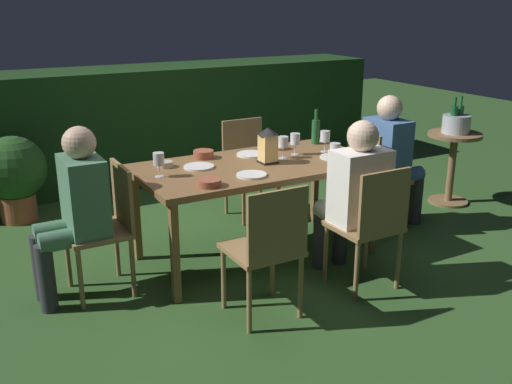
{
  "coord_description": "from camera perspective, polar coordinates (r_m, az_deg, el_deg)",
  "views": [
    {
      "loc": [
        -2.03,
        -3.61,
        1.88
      ],
      "look_at": [
        0.0,
        0.0,
        0.52
      ],
      "focal_mm": 40.83,
      "sensor_mm": 36.0,
      "label": 1
    }
  ],
  "objects": [
    {
      "name": "bowl_olives",
      "position": [
        4.25,
        -8.92,
        2.72
      ],
      "size": [
        0.12,
        0.12,
        0.04
      ],
      "color": "#BCAD8E",
      "rests_on": "dining_table"
    },
    {
      "name": "person_in_cream",
      "position": [
        4.03,
        9.53,
        -0.07
      ],
      "size": [
        0.38,
        0.47,
        1.15
      ],
      "color": "white",
      "rests_on": "ground"
    },
    {
      "name": "wine_glass_c",
      "position": [
        3.99,
        -9.51,
        3.09
      ],
      "size": [
        0.08,
        0.08,
        0.17
      ],
      "color": "silver",
      "rests_on": "dining_table"
    },
    {
      "name": "ice_bucket",
      "position": [
        5.82,
        19.03,
        6.47
      ],
      "size": [
        0.26,
        0.26,
        0.34
      ],
      "color": "#B2B7BF",
      "rests_on": "side_table"
    },
    {
      "name": "chair_side_right_b",
      "position": [
        5.27,
        -0.76,
        2.84
      ],
      "size": [
        0.42,
        0.4,
        0.87
      ],
      "color": "#937047",
      "rests_on": "ground"
    },
    {
      "name": "bowl_bread",
      "position": [
        3.77,
        -4.62,
        0.94
      ],
      "size": [
        0.16,
        0.16,
        0.05
      ],
      "color": "#9E5138",
      "rests_on": "dining_table"
    },
    {
      "name": "ground_plane",
      "position": [
        4.55,
        0.0,
        -6.22
      ],
      "size": [
        16.0,
        16.0,
        0.0
      ],
      "primitive_type": "plane",
      "color": "#2D5123"
    },
    {
      "name": "hedge_backdrop",
      "position": [
        6.53,
        -10.7,
        6.63
      ],
      "size": [
        5.36,
        0.8,
        1.21
      ],
      "primitive_type": "cube",
      "color": "#193816",
      "rests_on": "ground"
    },
    {
      "name": "potted_plant_by_hedge",
      "position": [
        5.54,
        -22.63,
        1.74
      ],
      "size": [
        0.57,
        0.57,
        0.77
      ],
      "color": "#9E5133",
      "rests_on": "ground"
    },
    {
      "name": "bowl_salad",
      "position": [
        4.72,
        2.32,
        4.54
      ],
      "size": [
        0.12,
        0.12,
        0.05
      ],
      "color": "#9E5138",
      "rests_on": "dining_table"
    },
    {
      "name": "wine_glass_a",
      "position": [
        4.24,
        7.74,
        4.08
      ],
      "size": [
        0.08,
        0.08,
        0.17
      ],
      "color": "silver",
      "rests_on": "dining_table"
    },
    {
      "name": "wine_glass_e",
      "position": [
        4.64,
        6.78,
        5.35
      ],
      "size": [
        0.08,
        0.08,
        0.17
      ],
      "color": "silver",
      "rests_on": "dining_table"
    },
    {
      "name": "chair_head_near",
      "position": [
        3.98,
        -14.38,
        -2.95
      ],
      "size": [
        0.4,
        0.42,
        0.87
      ],
      "color": "#937047",
      "rests_on": "ground"
    },
    {
      "name": "lantern_centerpiece",
      "position": [
        4.28,
        1.16,
        4.78
      ],
      "size": [
        0.15,
        0.15,
        0.27
      ],
      "color": "black",
      "rests_on": "dining_table"
    },
    {
      "name": "plate_a",
      "position": [
        4.21,
        -5.62,
        2.48
      ],
      "size": [
        0.22,
        0.22,
        0.01
      ],
      "primitive_type": "cylinder",
      "color": "white",
      "rests_on": "dining_table"
    },
    {
      "name": "person_in_green",
      "position": [
        3.89,
        -17.32,
        -1.33
      ],
      "size": [
        0.48,
        0.38,
        1.15
      ],
      "color": "#4C7A5B",
      "rests_on": "ground"
    },
    {
      "name": "green_bottle_on_table",
      "position": [
        4.9,
        5.86,
        5.96
      ],
      "size": [
        0.07,
        0.07,
        0.29
      ],
      "color": "#1E5B2D",
      "rests_on": "dining_table"
    },
    {
      "name": "person_in_blue",
      "position": [
        5.09,
        13.17,
        3.56
      ],
      "size": [
        0.48,
        0.38,
        1.15
      ],
      "color": "#426699",
      "rests_on": "ground"
    },
    {
      "name": "dining_table",
      "position": [
        4.31,
        0.0,
        2.11
      ],
      "size": [
        1.77,
        0.92,
        0.74
      ],
      "color": "brown",
      "rests_on": "ground"
    },
    {
      "name": "plate_c",
      "position": [
        3.99,
        -0.43,
        1.69
      ],
      "size": [
        0.21,
        0.21,
        0.01
      ],
      "primitive_type": "cylinder",
      "color": "white",
      "rests_on": "dining_table"
    },
    {
      "name": "wine_glass_b",
      "position": [
        4.42,
        2.69,
        4.81
      ],
      "size": [
        0.08,
        0.08,
        0.17
      ],
      "color": "silver",
      "rests_on": "dining_table"
    },
    {
      "name": "bowl_dip",
      "position": [
        4.46,
        -5.17,
        3.73
      ],
      "size": [
        0.15,
        0.15,
        0.06
      ],
      "color": "#9E5138",
      "rests_on": "dining_table"
    },
    {
      "name": "plate_d",
      "position": [
        4.49,
        7.64,
        3.41
      ],
      "size": [
        0.21,
        0.21,
        0.01
      ],
      "primitive_type": "cylinder",
      "color": "silver",
      "rests_on": "dining_table"
    },
    {
      "name": "chair_side_left_b",
      "position": [
        3.94,
        11.19,
        -2.95
      ],
      "size": [
        0.42,
        0.4,
        0.87
      ],
      "color": "#937047",
      "rests_on": "ground"
    },
    {
      "name": "chair_head_far",
      "position": [
        5.0,
        11.38,
        1.62
      ],
      "size": [
        0.4,
        0.42,
        0.87
      ],
      "color": "#937047",
      "rests_on": "ground"
    },
    {
      "name": "chair_side_left_a",
      "position": [
        3.5,
        1.14,
        -5.31
      ],
      "size": [
        0.42,
        0.4,
        0.87
      ],
      "color": "#937047",
      "rests_on": "ground"
    },
    {
      "name": "side_table",
      "position": [
        5.9,
        18.7,
        3.26
      ],
      "size": [
        0.5,
        0.5,
        0.69
      ],
      "color": "brown",
      "rests_on": "ground"
    },
    {
      "name": "wine_glass_d",
      "position": [
        4.53,
        3.86,
        5.12
      ],
      "size": [
        0.08,
        0.08,
        0.17
      ],
      "color": "silver",
      "rests_on": "dining_table"
    },
    {
      "name": "plate_b",
      "position": [
        4.53,
        -0.49,
        3.72
      ],
      "size": [
        0.22,
        0.22,
        0.01
      ],
      "primitive_type": "cylinder",
      "color": "white",
      "rests_on": "dining_table"
    }
  ]
}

